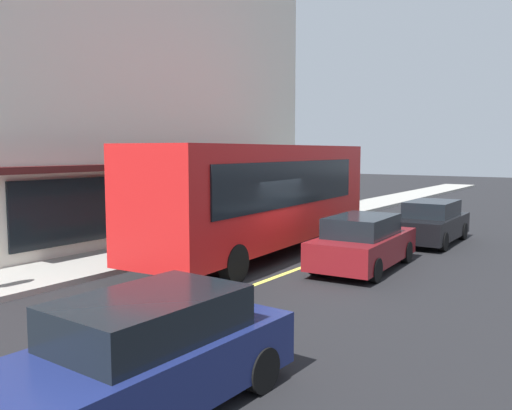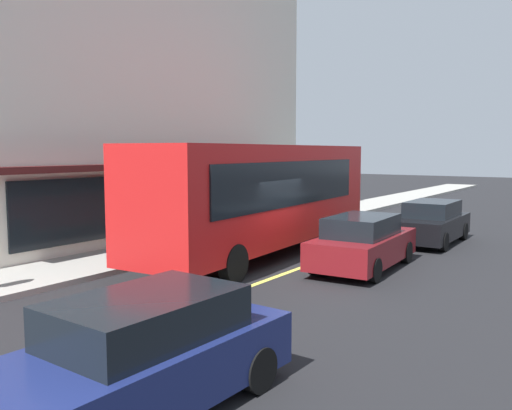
{
  "view_description": "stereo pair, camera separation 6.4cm",
  "coord_description": "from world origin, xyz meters",
  "px_view_note": "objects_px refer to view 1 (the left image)",
  "views": [
    {
      "loc": [
        -12.95,
        -7.34,
        3.33
      ],
      "look_at": [
        1.15,
        2.2,
        1.6
      ],
      "focal_mm": 37.55,
      "sensor_mm": 36.0,
      "label": 1
    },
    {
      "loc": [
        -12.91,
        -7.4,
        3.33
      ],
      "look_at": [
        1.15,
        2.2,
        1.6
      ],
      "focal_mm": 37.55,
      "sensor_mm": 36.0,
      "label": 2
    }
  ],
  "objects_px": {
    "traffic_light": "(214,174)",
    "pedestrian_by_curb": "(196,215)",
    "pedestrian_near_storefront": "(151,214)",
    "car_navy": "(143,357)",
    "bus": "(264,193)",
    "car_black": "(431,223)",
    "car_maroon": "(363,243)"
  },
  "relations": [
    {
      "from": "traffic_light",
      "to": "pedestrian_by_curb",
      "type": "relative_size",
      "value": 1.84
    },
    {
      "from": "traffic_light",
      "to": "pedestrian_near_storefront",
      "type": "relative_size",
      "value": 1.94
    },
    {
      "from": "traffic_light",
      "to": "car_navy",
      "type": "xyz_separation_m",
      "value": [
        -10.04,
        -6.88,
        -1.79
      ]
    },
    {
      "from": "bus",
      "to": "traffic_light",
      "type": "distance_m",
      "value": 2.54
    },
    {
      "from": "pedestrian_near_storefront",
      "to": "pedestrian_by_curb",
      "type": "xyz_separation_m",
      "value": [
        0.36,
        -1.75,
        0.06
      ]
    },
    {
      "from": "bus",
      "to": "pedestrian_near_storefront",
      "type": "bearing_deg",
      "value": 103.4
    },
    {
      "from": "car_black",
      "to": "pedestrian_by_curb",
      "type": "bearing_deg",
      "value": 134.19
    },
    {
      "from": "bus",
      "to": "car_navy",
      "type": "relative_size",
      "value": 2.58
    },
    {
      "from": "car_navy",
      "to": "car_black",
      "type": "xyz_separation_m",
      "value": [
        14.84,
        0.7,
        0.0
      ]
    },
    {
      "from": "car_navy",
      "to": "bus",
      "type": "bearing_deg",
      "value": 24.95
    },
    {
      "from": "car_maroon",
      "to": "car_navy",
      "type": "height_order",
      "value": "same"
    },
    {
      "from": "traffic_light",
      "to": "pedestrian_near_storefront",
      "type": "bearing_deg",
      "value": 131.64
    },
    {
      "from": "car_maroon",
      "to": "car_navy",
      "type": "relative_size",
      "value": 1.0
    },
    {
      "from": "bus",
      "to": "pedestrian_near_storefront",
      "type": "relative_size",
      "value": 6.82
    },
    {
      "from": "car_maroon",
      "to": "car_navy",
      "type": "xyz_separation_m",
      "value": [
        -9.45,
        -1.04,
        0.0
      ]
    },
    {
      "from": "car_navy",
      "to": "traffic_light",
      "type": "bearing_deg",
      "value": 34.41
    },
    {
      "from": "car_black",
      "to": "pedestrian_by_curb",
      "type": "height_order",
      "value": "pedestrian_by_curb"
    },
    {
      "from": "traffic_light",
      "to": "car_navy",
      "type": "height_order",
      "value": "traffic_light"
    },
    {
      "from": "pedestrian_near_storefront",
      "to": "pedestrian_by_curb",
      "type": "bearing_deg",
      "value": -78.31
    },
    {
      "from": "traffic_light",
      "to": "pedestrian_by_curb",
      "type": "xyz_separation_m",
      "value": [
        -1.09,
        -0.11,
        -1.34
      ]
    },
    {
      "from": "pedestrian_near_storefront",
      "to": "car_navy",
      "type": "bearing_deg",
      "value": -135.24
    },
    {
      "from": "bus",
      "to": "car_black",
      "type": "xyz_separation_m",
      "value": [
        5.29,
        -3.75,
        -1.24
      ]
    },
    {
      "from": "car_maroon",
      "to": "pedestrian_by_curb",
      "type": "height_order",
      "value": "pedestrian_by_curb"
    },
    {
      "from": "car_navy",
      "to": "pedestrian_by_curb",
      "type": "distance_m",
      "value": 11.23
    },
    {
      "from": "bus",
      "to": "pedestrian_near_storefront",
      "type": "xyz_separation_m",
      "value": [
        -0.97,
        4.07,
        -0.85
      ]
    },
    {
      "from": "bus",
      "to": "traffic_light",
      "type": "xyz_separation_m",
      "value": [
        0.49,
        2.43,
        0.55
      ]
    },
    {
      "from": "car_navy",
      "to": "pedestrian_by_curb",
      "type": "xyz_separation_m",
      "value": [
        8.95,
        6.76,
        0.46
      ]
    },
    {
      "from": "car_maroon",
      "to": "pedestrian_near_storefront",
      "type": "height_order",
      "value": "pedestrian_near_storefront"
    },
    {
      "from": "car_black",
      "to": "car_navy",
      "type": "bearing_deg",
      "value": -177.3
    },
    {
      "from": "bus",
      "to": "car_black",
      "type": "distance_m",
      "value": 6.6
    },
    {
      "from": "bus",
      "to": "car_black",
      "type": "relative_size",
      "value": 2.61
    },
    {
      "from": "car_black",
      "to": "pedestrian_by_curb",
      "type": "relative_size",
      "value": 2.48
    }
  ]
}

